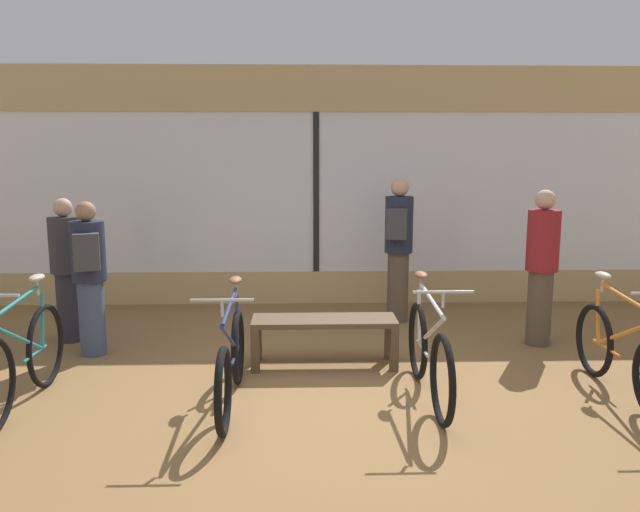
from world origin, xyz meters
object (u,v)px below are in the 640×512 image
customer_near_rack (67,268)px  customer_by_window (89,274)px  bicycle_left (231,362)px  display_bench (324,327)px  bicycle_far_right (622,354)px  customer_near_bench (398,245)px  bicycle_far_left (21,360)px  bicycle_right (429,354)px  customer_mid_floor (542,265)px

customer_near_rack → customer_by_window: (0.41, -0.51, 0.03)m
customer_near_rack → customer_by_window: 0.65m
bicycle_left → display_bench: size_ratio=1.23×
bicycle_far_right → display_bench: bicycle_far_right is taller
bicycle_far_right → customer_by_window: customer_by_window is taller
customer_by_window → customer_near_bench: 3.54m
bicycle_far_left → bicycle_right: 3.34m
customer_by_window → customer_mid_floor: customer_mid_floor is taller
bicycle_left → bicycle_right: (1.64, 0.09, 0.02)m
bicycle_far_left → display_bench: 2.67m
customer_mid_floor → customer_near_bench: 1.71m
customer_mid_floor → customer_near_bench: bearing=144.5°
bicycle_far_right → customer_near_rack: customer_near_rack is taller
bicycle_far_right → display_bench: (-2.50, 0.86, 0.01)m
customer_near_rack → bicycle_far_left: bearing=-81.2°
bicycle_far_left → customer_mid_floor: 5.11m
bicycle_left → customer_near_rack: bearing=137.0°
bicycle_right → customer_by_window: size_ratio=1.09×
display_bench → customer_near_bench: customer_near_bench is taller
customer_near_bench → display_bench: bearing=-121.0°
bicycle_far_left → customer_near_rack: bearing=98.8°
display_bench → customer_near_rack: size_ratio=0.89×
customer_mid_floor → customer_near_rack: bearing=176.8°
display_bench → customer_mid_floor: customer_mid_floor is taller
bicycle_far_left → customer_near_rack: (-0.29, 1.85, 0.42)m
bicycle_left → customer_near_bench: bearing=55.4°
bicycle_left → customer_by_window: bearing=139.5°
bicycle_right → bicycle_far_right: bearing=-0.3°
bicycle_far_right → bicycle_left: bearing=-178.5°
bicycle_far_left → customer_mid_floor: bearing=17.8°
bicycle_left → bicycle_right: bearing=3.2°
display_bench → customer_by_window: 2.44m
bicycle_right → display_bench: (-0.85, 0.86, -0.00)m
bicycle_far_right → bicycle_far_left: bearing=-179.1°
bicycle_far_left → display_bench: (2.49, 0.95, -0.02)m
bicycle_right → customer_by_window: customer_by_window is taller
bicycle_left → customer_by_window: (-1.57, 1.34, 0.48)m
customer_near_bench → customer_near_rack: bearing=-169.4°
bicycle_far_left → display_bench: size_ratio=1.24×
customer_near_rack → customer_by_window: customer_by_window is taller
bicycle_left → customer_near_rack: size_ratio=1.09×
bicycle_far_left → customer_near_bench: size_ratio=0.98×
bicycle_far_right → customer_near_bench: bearing=121.9°
bicycle_right → display_bench: size_ratio=1.23×
display_bench → customer_near_rack: (-2.78, 0.90, 0.44)m
bicycle_far_right → customer_near_bench: (-1.54, 2.47, 0.58)m
bicycle_far_left → customer_mid_floor: size_ratio=1.03×
bicycle_far_right → display_bench: 2.64m
bicycle_right → customer_near_bench: 2.53m
bicycle_right → display_bench: bearing=134.7°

